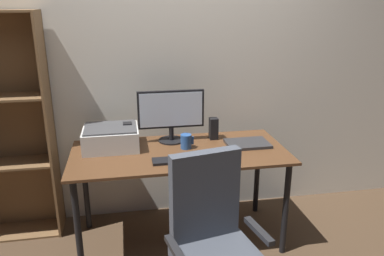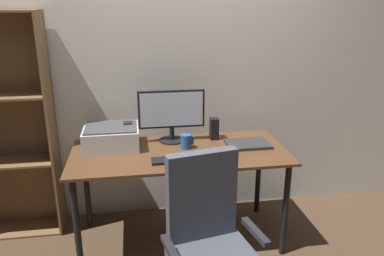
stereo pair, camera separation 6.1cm
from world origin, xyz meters
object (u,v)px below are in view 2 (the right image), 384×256
Objects in this scene: coffee_mug at (186,141)px; printer at (111,137)px; mouse at (201,157)px; desk at (180,162)px; office_chair at (211,254)px; laptop at (248,144)px; speaker_right at (214,129)px; monitor at (172,113)px; speaker_left at (128,133)px; keyboard at (173,160)px; bookshelf at (0,130)px.

printer is (-0.54, 0.11, 0.03)m from coffee_mug.
mouse is 0.24× the size of printer.
desk is 0.86m from office_chair.
laptop is 1.02m from office_chair.
laptop is (0.40, 0.21, -0.01)m from mouse.
desk is 9.17× the size of speaker_right.
coffee_mug is 0.63× the size of speaker_right.
monitor is 2.97× the size of speaker_left.
printer is at bearing -158.13° from speaker_left.
mouse is (0.16, -0.40, -0.21)m from monitor.
laptop is 0.91m from speaker_left.
monitor is (-0.03, 0.22, 0.31)m from desk.
mouse is at bearing -68.18° from monitor.
speaker_left is (-0.89, 0.18, 0.07)m from laptop.
desk is at bearing 69.32° from keyboard.
bookshelf reaches higher than coffee_mug.
speaker_right is 1.63m from bookshelf.
speaker_left is at bearing 168.24° from laptop.
speaker_right is 0.10× the size of bookshelf.
coffee_mug is (0.06, 0.05, 0.14)m from desk.
speaker_right is 0.42× the size of printer.
keyboard is 0.20m from mouse.
printer is 1.19m from office_chair.
printer is 0.23× the size of bookshelf.
monitor is 0.36m from speaker_right.
monitor reaches higher than keyboard.
coffee_mug is 0.30m from speaker_right.
mouse is 1.55m from bookshelf.
office_chair is (0.55, -0.99, -0.36)m from printer.
monitor is 5.26× the size of mouse.
laptop is at bearing 19.52° from keyboard.
coffee_mug is at bearing 61.28° from keyboard.
mouse is at bearing 72.83° from office_chair.
laptop is 0.80× the size of printer.
mouse is 0.90× the size of coffee_mug.
coffee_mug is 0.56m from printer.
bookshelf is at bearing 175.53° from mouse.
laptop is 1.02m from printer.
monitor is 2.97× the size of speaker_right.
desk is 1.54× the size of office_chair.
keyboard is 0.50m from speaker_left.
desk is 0.38m from monitor.
keyboard is 1.37m from bookshelf.
office_chair is 0.59× the size of bookshelf.
monitor is 1.26× the size of printer.
office_chair is at bearing -60.96° from printer.
coffee_mug is at bearing -146.50° from speaker_right.
desk is 0.54m from printer.
laptop is 1.88× the size of speaker_right.
laptop is at bearing -10.17° from bookshelf.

